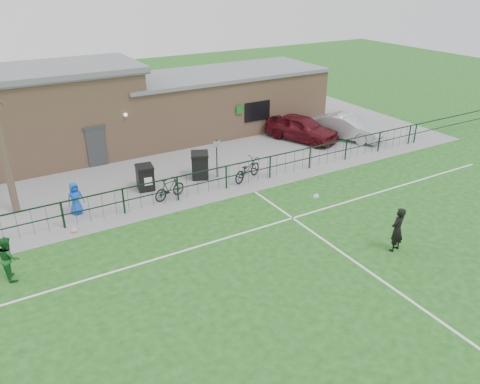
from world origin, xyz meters
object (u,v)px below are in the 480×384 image
wheelie_bin_left (145,178)px  bicycle_d (170,189)px  bicycle_e (247,169)px  ball_ground (74,230)px  outfield_player (9,258)px  car_silver (346,127)px  spectator_child (75,198)px  sign_post (217,158)px  wheelie_bin_right (200,166)px  car_maroon (302,128)px  bare_tree (2,147)px

wheelie_bin_left → bicycle_d: 1.65m
bicycle_e → wheelie_bin_left: bearing=48.6°
ball_ground → outfield_player: bearing=-140.5°
car_silver → spectator_child: (-16.74, -1.72, -0.01)m
car_silver → ball_ground: (-17.25, -3.28, -0.63)m
wheelie_bin_left → outfield_player: size_ratio=0.71×
sign_post → outfield_player: size_ratio=1.27×
wheelie_bin_right → bicycle_d: size_ratio=0.75×
ball_ground → wheelie_bin_left: bearing=31.9°
wheelie_bin_left → bicycle_e: (4.77, -1.48, -0.03)m
bicycle_e → outfield_player: bearing=80.9°
car_silver → wheelie_bin_left: bearing=158.8°
wheelie_bin_left → ball_ground: size_ratio=4.81×
ball_ground → spectator_child: bearing=71.9°
wheelie_bin_left → car_maroon: bearing=18.7°
bare_tree → bicycle_e: size_ratio=2.97×
car_maroon → ball_ground: 15.33m
wheelie_bin_left → car_maroon: size_ratio=0.24×
car_silver → bicycle_d: car_silver is taller
wheelie_bin_right → ball_ground: 7.20m
wheelie_bin_right → spectator_child: spectator_child is taller
bicycle_e → ball_ground: bicycle_e is taller
spectator_child → car_silver: bearing=-4.5°
wheelie_bin_left → spectator_child: bearing=-157.1°
spectator_child → outfield_player: bearing=-140.0°
wheelie_bin_left → bicycle_d: wheelie_bin_left is taller
car_silver → bicycle_d: bearing=165.8°
outfield_player → car_maroon: bearing=-75.3°
bicycle_e → wheelie_bin_right: bearing=29.4°
car_maroon → wheelie_bin_left: bearing=168.2°
car_silver → spectator_child: bearing=161.1°
bare_tree → car_silver: 19.11m
bare_tree → car_maroon: (16.39, 1.36, -2.20)m
car_silver → ball_ground: 17.57m
spectator_child → outfield_player: size_ratio=0.92×
wheelie_bin_right → spectator_child: 6.32m
bicycle_e → ball_ground: (-8.70, -0.97, -0.43)m
wheelie_bin_right → ball_ground: (-6.78, -2.38, -0.52)m
bare_tree → ball_ground: bare_tree is taller
bare_tree → sign_post: (9.27, -1.05, -1.98)m
bicycle_d → wheelie_bin_right: bearing=-71.9°
sign_post → bicycle_e: 1.61m
bicycle_d → ball_ground: bearing=86.3°
outfield_player → bicycle_d: bearing=-73.0°
wheelie_bin_left → outfield_player: bearing=-136.7°
wheelie_bin_right → outfield_player: bearing=-130.2°
car_maroon → ball_ground: (-14.66, -4.41, -0.68)m
bare_tree → spectator_child: (2.24, -1.49, -2.26)m
wheelie_bin_right → sign_post: size_ratio=0.62×
sign_post → bare_tree: bearing=173.5°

